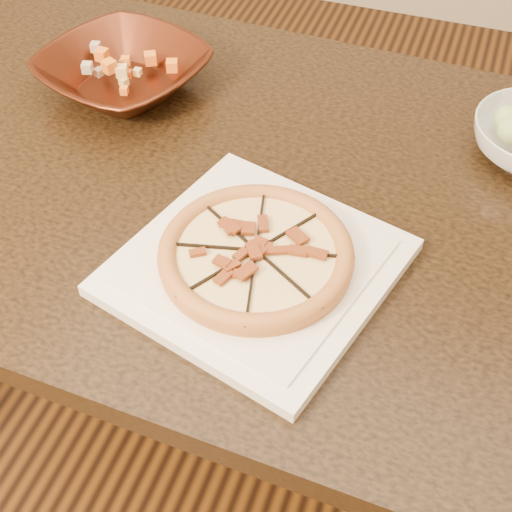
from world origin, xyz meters
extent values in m
cube|color=#542E0E|center=(0.00, 0.00, -0.01)|extent=(4.00, 4.00, 0.02)
cube|color=#362210|center=(0.01, 0.01, 0.73)|extent=(1.34, 0.89, 0.04)
cylinder|color=#362210|center=(-0.56, 0.35, 0.35)|extent=(0.07, 0.07, 0.71)
cube|color=white|center=(0.10, -0.16, 0.76)|extent=(0.40, 0.40, 0.02)
cube|color=white|center=(0.10, -0.16, 0.77)|extent=(0.34, 0.34, 0.00)
cylinder|color=#C77343|center=(0.10, -0.16, 0.78)|extent=(0.25, 0.25, 0.01)
torus|color=#C77343|center=(0.10, -0.16, 0.79)|extent=(0.25, 0.25, 0.03)
cylinder|color=beige|center=(0.10, -0.16, 0.79)|extent=(0.20, 0.20, 0.01)
cube|color=black|center=(0.10, -0.16, 0.79)|extent=(0.06, 0.24, 0.01)
cube|color=black|center=(0.10, -0.16, 0.79)|extent=(0.21, 0.13, 0.01)
cube|color=black|center=(0.10, -0.16, 0.79)|extent=(0.24, 0.06, 0.01)
cube|color=black|center=(0.10, -0.16, 0.79)|extent=(0.13, 0.21, 0.01)
cube|color=#9B3D10|center=(0.12, -0.16, 0.79)|extent=(0.03, 0.02, 0.00)
cube|color=#9B3D10|center=(0.14, -0.14, 0.79)|extent=(0.03, 0.02, 0.00)
cube|color=#9B3D10|center=(0.15, -0.12, 0.79)|extent=(0.03, 0.03, 0.00)
cube|color=#9B3D10|center=(0.12, -0.14, 0.79)|extent=(0.02, 0.03, 0.00)
cube|color=#9B3D10|center=(0.12, -0.12, 0.79)|extent=(0.02, 0.03, 0.00)
cube|color=#9B3D10|center=(0.10, -0.09, 0.79)|extent=(0.01, 0.02, 0.00)
cube|color=#9B3D10|center=(0.09, -0.13, 0.79)|extent=(0.02, 0.03, 0.00)
cube|color=#9B3D10|center=(0.07, -0.12, 0.79)|extent=(0.02, 0.03, 0.00)
cube|color=#9B3D10|center=(0.04, -0.11, 0.79)|extent=(0.03, 0.03, 0.00)
cube|color=#9B3D10|center=(0.07, -0.15, 0.79)|extent=(0.03, 0.02, 0.00)
cube|color=#9B3D10|center=(0.04, -0.15, 0.79)|extent=(0.03, 0.02, 0.00)
cube|color=#9B3D10|center=(0.08, -0.17, 0.79)|extent=(0.03, 0.02, 0.00)
cube|color=#9B3D10|center=(0.06, -0.18, 0.79)|extent=(0.03, 0.02, 0.00)
cube|color=#9B3D10|center=(0.05, -0.21, 0.79)|extent=(0.03, 0.03, 0.00)
cube|color=#9B3D10|center=(0.09, -0.19, 0.79)|extent=(0.03, 0.03, 0.00)
cube|color=#9B3D10|center=(0.08, -0.21, 0.79)|extent=(0.02, 0.03, 0.00)
cube|color=#9B3D10|center=(0.10, -0.24, 0.79)|extent=(0.02, 0.03, 0.00)
cube|color=#9B3D10|center=(0.11, -0.20, 0.79)|extent=(0.02, 0.03, 0.00)
cube|color=#9B3D10|center=(0.13, -0.22, 0.79)|extent=(0.02, 0.03, 0.00)
cube|color=#9B3D10|center=(0.12, -0.18, 0.79)|extent=(0.03, 0.03, 0.00)
cube|color=#9B3D10|center=(0.14, -0.19, 0.79)|extent=(0.03, 0.02, 0.00)
cube|color=#9B3D10|center=(0.17, -0.18, 0.79)|extent=(0.03, 0.02, 0.00)
cube|color=#9B3D10|center=(0.13, -0.16, 0.79)|extent=(0.02, 0.01, 0.00)
imported|color=#502212|center=(-0.25, 0.16, 0.78)|extent=(0.33, 0.33, 0.07)
cube|color=tan|center=(-0.25, 0.16, 0.83)|extent=(0.03, 0.03, 0.03)
cube|color=orange|center=(-0.23, 0.17, 0.83)|extent=(0.03, 0.03, 0.03)
cube|color=#EDCA6A|center=(-0.22, 0.19, 0.83)|extent=(0.03, 0.03, 0.03)
cube|color=tan|center=(-0.23, 0.21, 0.83)|extent=(0.03, 0.03, 0.03)
cube|color=orange|center=(-0.25, 0.17, 0.83)|extent=(0.03, 0.03, 0.03)
cube|color=#EDCA6A|center=(-0.26, 0.18, 0.83)|extent=(0.03, 0.03, 0.03)
cube|color=tan|center=(-0.28, 0.19, 0.83)|extent=(0.03, 0.03, 0.03)
cube|color=orange|center=(-0.25, 0.16, 0.83)|extent=(0.03, 0.03, 0.03)
cube|color=#EDCA6A|center=(-0.27, 0.15, 0.83)|extent=(0.03, 0.03, 0.03)
cube|color=tan|center=(-0.28, 0.14, 0.83)|extent=(0.03, 0.03, 0.03)
cube|color=orange|center=(-0.27, 0.11, 0.83)|extent=(0.03, 0.03, 0.03)
cube|color=#EDCA6A|center=(-0.25, 0.15, 0.83)|extent=(0.03, 0.03, 0.03)
cube|color=tan|center=(-0.24, 0.13, 0.83)|extent=(0.03, 0.03, 0.03)
cube|color=orange|center=(-0.22, 0.12, 0.83)|extent=(0.03, 0.03, 0.03)
cube|color=#EDCA6A|center=(-0.24, 0.16, 0.83)|extent=(0.03, 0.03, 0.03)
camera|label=1|loc=(0.31, -0.75, 1.45)|focal=50.00mm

